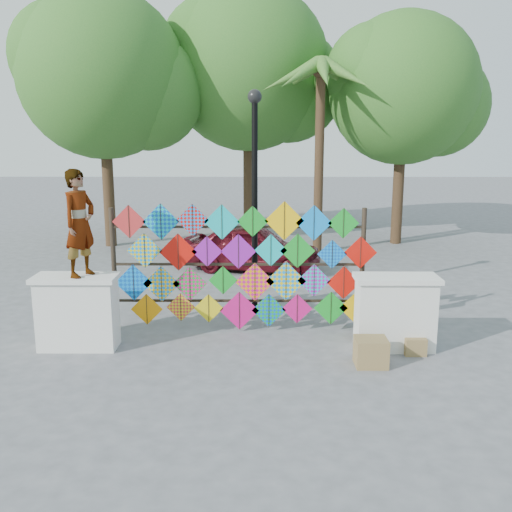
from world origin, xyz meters
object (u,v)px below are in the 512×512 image
at_px(kite_rack, 242,267).
at_px(vendor_woman, 80,223).
at_px(lamppost, 255,181).
at_px(sedan, 253,248).

distance_m(kite_rack, vendor_woman, 2.96).
height_order(kite_rack, lamppost, lamppost).
height_order(vendor_woman, lamppost, lamppost).
xyz_separation_m(kite_rack, sedan, (0.13, 4.80, -0.60)).
height_order(sedan, lamppost, lamppost).
bearing_deg(sedan, lamppost, -163.74).
xyz_separation_m(vendor_woman, lamppost, (2.87, 2.20, 0.52)).
bearing_deg(vendor_woman, sedan, -0.06).
bearing_deg(sedan, kite_rack, -166.73).
bearing_deg(lamppost, sedan, 91.41).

